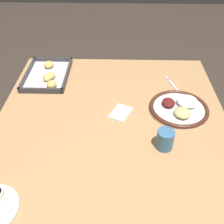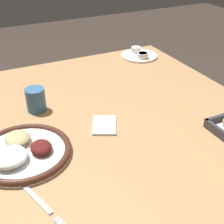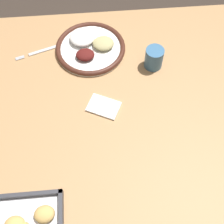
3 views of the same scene
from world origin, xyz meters
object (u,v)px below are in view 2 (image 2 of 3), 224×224
(drinking_cup, at_px, (36,100))
(napkin, at_px, (105,125))
(saucer_plate, at_px, (139,55))
(fork, at_px, (35,197))
(dinner_plate, at_px, (23,152))

(drinking_cup, height_order, napkin, drinking_cup)
(saucer_plate, bearing_deg, drinking_cup, -64.01)
(fork, bearing_deg, napkin, 108.10)
(fork, bearing_deg, dinner_plate, 158.49)
(dinner_plate, bearing_deg, drinking_cup, 156.72)
(dinner_plate, distance_m, napkin, 0.27)
(saucer_plate, distance_m, drinking_cup, 0.65)
(dinner_plate, height_order, napkin, dinner_plate)
(fork, distance_m, napkin, 0.35)
(dinner_plate, xyz_separation_m, saucer_plate, (-0.52, 0.69, -0.00))
(dinner_plate, distance_m, drinking_cup, 0.26)
(dinner_plate, relative_size, saucer_plate, 1.53)
(fork, xyz_separation_m, drinking_cup, (-0.41, 0.11, 0.04))
(dinner_plate, height_order, fork, dinner_plate)
(dinner_plate, bearing_deg, fork, -3.45)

